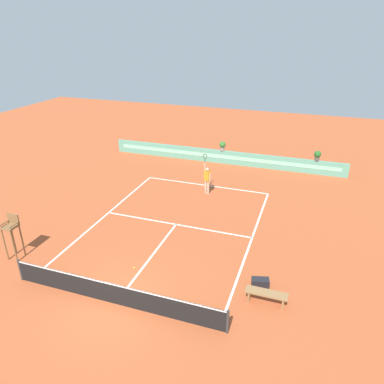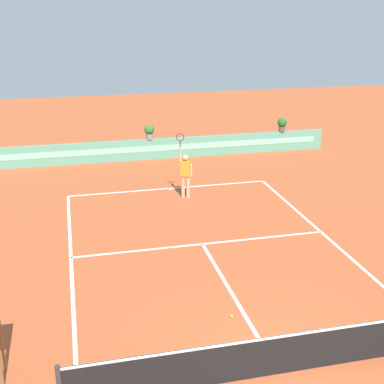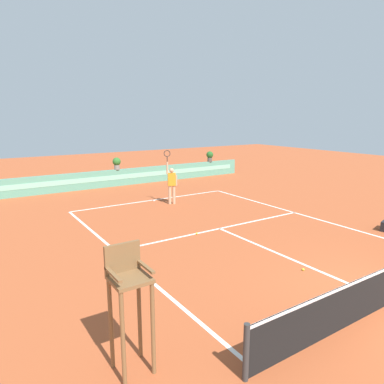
# 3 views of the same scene
# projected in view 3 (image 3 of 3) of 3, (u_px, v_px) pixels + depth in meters

# --- Properties ---
(ground_plane) EXTENTS (60.00, 60.00, 0.00)m
(ground_plane) POSITION_uv_depth(u_px,v_px,m) (226.00, 231.00, 12.91)
(ground_plane) COLOR #A84C28
(court_lines) EXTENTS (8.32, 11.94, 0.01)m
(court_lines) POSITION_uv_depth(u_px,v_px,m) (215.00, 226.00, 13.49)
(court_lines) COLOR white
(court_lines) RESTS_ON ground
(back_wall_barrier) EXTENTS (18.00, 0.21, 1.00)m
(back_wall_barrier) POSITION_uv_depth(u_px,v_px,m) (119.00, 178.00, 21.30)
(back_wall_barrier) COLOR #599E84
(back_wall_barrier) RESTS_ON ground
(umpire_chair) EXTENTS (0.60, 0.60, 2.14)m
(umpire_chair) POSITION_uv_depth(u_px,v_px,m) (129.00, 294.00, 5.64)
(umpire_chair) COLOR brown
(umpire_chair) RESTS_ON ground
(tennis_player) EXTENTS (0.58, 0.35, 2.58)m
(tennis_player) POSITION_uv_depth(u_px,v_px,m) (172.00, 182.00, 16.76)
(tennis_player) COLOR tan
(tennis_player) RESTS_ON ground
(tennis_ball_near_baseline) EXTENTS (0.07, 0.07, 0.07)m
(tennis_ball_near_baseline) POSITION_uv_depth(u_px,v_px,m) (303.00, 269.00, 9.63)
(tennis_ball_near_baseline) COLOR #CCE033
(tennis_ball_near_baseline) RESTS_ON ground
(tennis_ball_mid_court) EXTENTS (0.07, 0.07, 0.07)m
(tennis_ball_mid_court) POSITION_uv_depth(u_px,v_px,m) (197.00, 234.00, 12.58)
(tennis_ball_mid_court) COLOR #CCE033
(tennis_ball_mid_court) RESTS_ON ground
(potted_plant_far_right) EXTENTS (0.48, 0.48, 0.72)m
(potted_plant_far_right) POSITION_uv_depth(u_px,v_px,m) (210.00, 156.00, 24.74)
(potted_plant_far_right) COLOR #514C47
(potted_plant_far_right) RESTS_ON back_wall_barrier
(potted_plant_centre) EXTENTS (0.48, 0.48, 0.72)m
(potted_plant_centre) POSITION_uv_depth(u_px,v_px,m) (117.00, 163.00, 21.06)
(potted_plant_centre) COLOR gray
(potted_plant_centre) RESTS_ON back_wall_barrier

